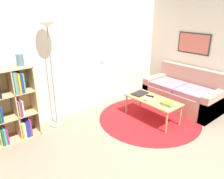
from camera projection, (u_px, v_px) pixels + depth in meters
The scene contains 12 objects.
wall_back at pixel (75, 50), 4.21m from camera, with size 7.54×0.11×2.60m.
wall_right at pixel (201, 46), 4.63m from camera, with size 0.08×5.64×2.60m.
rug at pixel (149, 118), 4.33m from camera, with size 1.98×1.98×0.01m.
bookshelf at pixel (1, 109), 3.40m from camera, with size 0.97×0.34×1.21m.
floor_lamp at pixel (49, 41), 3.57m from camera, with size 0.29×0.29×1.86m.
couch at pixel (184, 94), 4.78m from camera, with size 0.82×1.57×0.85m.
coffee_table at pixel (153, 101), 4.19m from camera, with size 0.50×1.08×0.42m.
laptop at pixel (140, 93), 4.41m from camera, with size 0.35×0.25×0.02m.
bowl at pixel (148, 100), 4.10m from camera, with size 0.14×0.14×0.04m.
book_stack_on_table at pixel (167, 104), 3.91m from camera, with size 0.13×0.23×0.05m.
remote at pixel (150, 96), 4.28m from camera, with size 0.09×0.16×0.02m.
vase_on_shelf at pixel (20, 60), 3.38m from camera, with size 0.11×0.11×0.19m.
Camera 1 is at (-2.16, -1.01, 2.09)m, focal length 35.00 mm.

